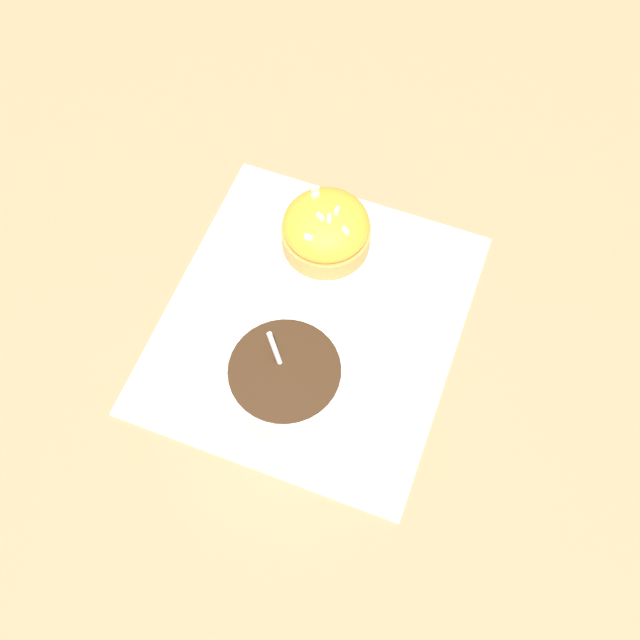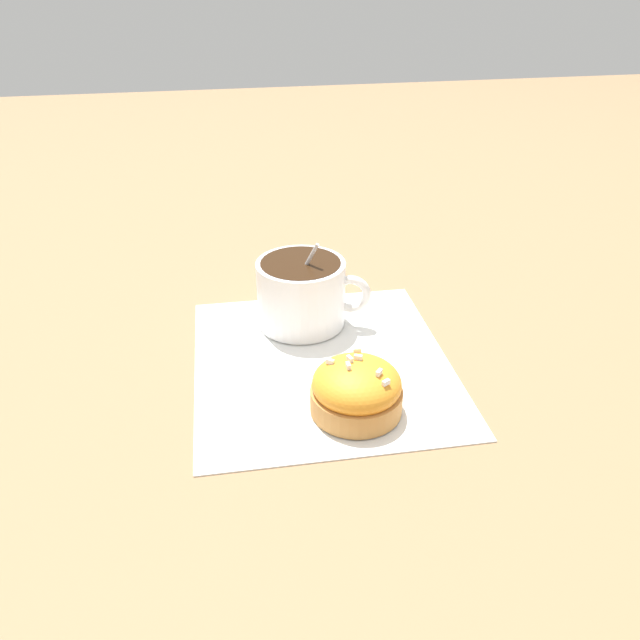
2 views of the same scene
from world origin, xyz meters
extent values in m
plane|color=#93704C|center=(0.00, 0.00, 0.00)|extent=(3.00, 3.00, 0.00)
cube|color=white|center=(0.00, 0.00, 0.00)|extent=(0.28, 0.26, 0.00)
cylinder|color=white|center=(0.08, 0.01, 0.04)|extent=(0.09, 0.09, 0.07)
cylinder|color=#331E0F|center=(0.08, 0.01, 0.07)|extent=(0.08, 0.08, 0.01)
torus|color=white|center=(0.06, -0.04, 0.04)|extent=(0.02, 0.04, 0.04)
ellipsoid|color=silver|center=(0.06, -0.01, 0.01)|extent=(0.03, 0.03, 0.01)
cylinder|color=silver|center=(0.08, 0.01, 0.06)|extent=(0.03, 0.04, 0.09)
cylinder|color=#C18442|center=(-0.08, -0.01, 0.01)|extent=(0.08, 0.08, 0.02)
ellipsoid|color=orange|center=(-0.08, -0.01, 0.03)|extent=(0.08, 0.08, 0.04)
cube|color=white|center=(-0.07, 0.01, 0.05)|extent=(0.01, 0.01, 0.00)
cube|color=white|center=(-0.07, -0.02, 0.05)|extent=(0.01, 0.01, 0.00)
cube|color=white|center=(-0.08, -0.01, 0.05)|extent=(0.01, 0.00, 0.00)
cube|color=white|center=(-0.10, -0.03, 0.05)|extent=(0.01, 0.01, 0.00)
cube|color=white|center=(-0.05, -0.02, 0.05)|extent=(0.00, 0.01, 0.00)
cube|color=white|center=(-0.07, -0.01, 0.05)|extent=(0.01, 0.01, 0.00)
cube|color=white|center=(-0.09, -0.03, 0.05)|extent=(0.01, 0.01, 0.00)
camera|label=1|loc=(0.28, 0.10, 0.58)|focal=42.00mm
camera|label=2|loc=(-0.50, 0.10, 0.35)|focal=35.00mm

